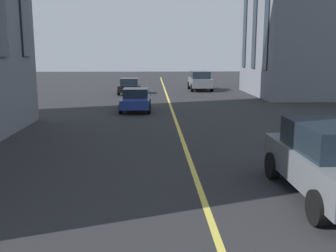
% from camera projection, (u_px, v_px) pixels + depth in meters
% --- Properties ---
extents(lane_centre_line, '(80.00, 0.16, 0.01)m').
position_uv_depth(lane_centre_line, '(176.00, 123.00, 20.18)').
color(lane_centre_line, '#D8C64C').
rests_on(lane_centre_line, ground_plane).
extents(car_blue_oncoming, '(3.90, 1.89, 1.40)m').
position_uv_depth(car_blue_oncoming, '(136.00, 100.00, 24.40)').
color(car_blue_oncoming, navy).
rests_on(car_blue_oncoming, ground_plane).
extents(car_grey_parked_b, '(4.70, 2.14, 1.88)m').
position_uv_depth(car_grey_parked_b, '(331.00, 160.00, 9.52)').
color(car_grey_parked_b, slate).
rests_on(car_grey_parked_b, ground_plane).
extents(car_grey_far, '(4.70, 2.14, 1.88)m').
position_uv_depth(car_grey_far, '(200.00, 81.00, 38.07)').
color(car_grey_far, slate).
rests_on(car_grey_far, ground_plane).
extents(car_black_trailing, '(3.90, 1.89, 1.40)m').
position_uv_depth(car_black_trailing, '(129.00, 86.00, 34.73)').
color(car_black_trailing, black).
rests_on(car_black_trailing, ground_plane).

